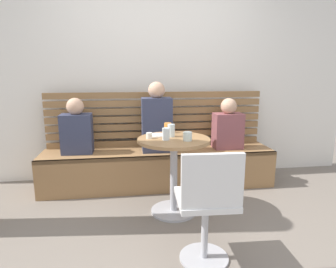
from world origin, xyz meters
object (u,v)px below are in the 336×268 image
at_px(cafe_table, 174,161).
at_px(white_chair, 208,204).
at_px(person_adult, 157,120).
at_px(plate_small, 157,135).
at_px(booth_bench, 159,168).
at_px(cup_espresso_small, 149,136).
at_px(person_child_left, 228,127).
at_px(cup_tumbler_orange, 168,128).
at_px(person_child_middle, 77,129).
at_px(cup_water_clear, 166,134).
at_px(cup_glass_short, 188,136).
at_px(cup_glass_tall, 171,130).

distance_m(cafe_table, white_chair, 0.82).
bearing_deg(person_adult, plate_small, -95.96).
relative_size(booth_bench, cup_espresso_small, 48.21).
bearing_deg(person_child_left, cup_tumbler_orange, -152.03).
height_order(person_child_middle, cup_water_clear, person_child_middle).
relative_size(cup_glass_short, cup_espresso_small, 1.43).
bearing_deg(cup_espresso_small, cup_glass_tall, 13.48).
distance_m(white_chair, person_adult, 1.54).
relative_size(person_child_left, cup_water_clear, 5.49).
distance_m(cup_glass_short, cup_espresso_small, 0.36).
bearing_deg(booth_bench, cup_glass_tall, -85.08).
relative_size(person_adult, cup_water_clear, 7.28).
relative_size(booth_bench, person_child_middle, 4.31).
bearing_deg(cup_water_clear, person_child_middle, 139.84).
height_order(person_adult, cup_espresso_small, person_adult).
relative_size(person_adult, person_child_left, 1.32).
bearing_deg(person_child_left, cup_espresso_small, -146.54).
xyz_separation_m(booth_bench, person_adult, (-0.02, -0.02, 0.58)).
bearing_deg(cup_water_clear, white_chair, -76.51).
height_order(cafe_table, cup_tumbler_orange, cup_tumbler_orange).
bearing_deg(white_chair, plate_small, 104.62).
bearing_deg(cup_glass_short, cup_tumbler_orange, 108.52).
bearing_deg(cafe_table, cup_tumbler_orange, 94.11).
bearing_deg(white_chair, booth_bench, 96.37).
bearing_deg(booth_bench, cup_tumbler_orange, -83.77).
xyz_separation_m(cafe_table, cup_water_clear, (-0.08, -0.05, 0.28)).
relative_size(booth_bench, cup_water_clear, 24.55).
bearing_deg(person_adult, person_child_middle, 177.23).
height_order(cup_glass_short, cup_espresso_small, cup_glass_short).
distance_m(white_chair, cup_glass_tall, 0.96).
distance_m(person_adult, person_child_middle, 0.91).
height_order(white_chair, person_child_middle, person_child_middle).
xyz_separation_m(person_adult, person_child_left, (0.86, 0.01, -0.10)).
distance_m(booth_bench, person_child_middle, 1.05).
bearing_deg(cup_tumbler_orange, plate_small, -134.01).
distance_m(cup_espresso_small, cup_glass_tall, 0.22).
bearing_deg(person_adult, cup_glass_short, -75.94).
xyz_separation_m(cup_tumbler_orange, cup_glass_tall, (0.01, -0.19, 0.01)).
xyz_separation_m(cafe_table, person_child_left, (0.77, 0.69, 0.19)).
relative_size(person_adult, cup_tumbler_orange, 8.01).
distance_m(person_adult, cup_glass_short, 0.81).
bearing_deg(booth_bench, cup_espresso_small, -103.67).
relative_size(cup_tumbler_orange, cup_glass_tall, 0.83).
xyz_separation_m(booth_bench, person_child_middle, (-0.93, 0.03, 0.49)).
bearing_deg(white_chair, cup_glass_tall, 97.36).
xyz_separation_m(white_chair, cup_tumbler_orange, (-0.12, 1.08, 0.33)).
xyz_separation_m(cup_espresso_small, plate_small, (0.08, 0.11, -0.02)).
relative_size(cup_glass_short, cup_glass_tall, 0.67).
height_order(white_chair, plate_small, white_chair).
xyz_separation_m(cafe_table, cup_espresso_small, (-0.23, 0.03, 0.25)).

